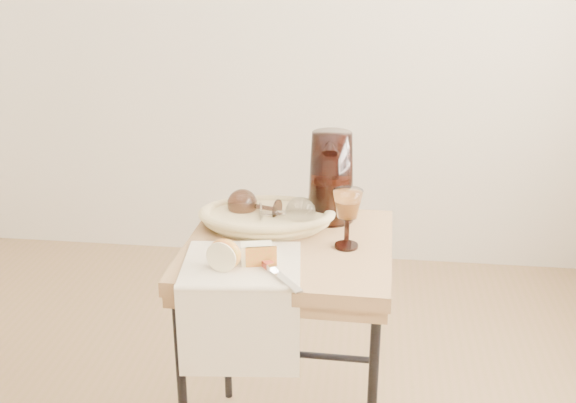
% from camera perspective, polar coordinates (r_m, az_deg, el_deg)
% --- Properties ---
extents(side_table, '(0.53, 0.53, 0.67)m').
position_cam_1_polar(side_table, '(1.92, 0.08, -12.51)').
color(side_table, brown).
rests_on(side_table, floor).
extents(tea_towel, '(0.30, 0.28, 0.01)m').
position_cam_1_polar(tea_towel, '(1.65, -3.85, -5.19)').
color(tea_towel, '#FCECC0').
rests_on(tea_towel, side_table).
extents(bread_basket, '(0.35, 0.26, 0.05)m').
position_cam_1_polar(bread_basket, '(1.85, -1.76, -1.47)').
color(bread_basket, tan).
rests_on(bread_basket, side_table).
extents(goblet_lying_a, '(0.15, 0.12, 0.08)m').
position_cam_1_polar(goblet_lying_a, '(1.85, -2.58, -0.41)').
color(goblet_lying_a, '#523427').
rests_on(goblet_lying_a, bread_basket).
extents(goblet_lying_b, '(0.15, 0.11, 0.08)m').
position_cam_1_polar(goblet_lying_b, '(1.81, -0.37, -0.92)').
color(goblet_lying_b, white).
rests_on(goblet_lying_b, bread_basket).
extents(pitcher, '(0.17, 0.25, 0.29)m').
position_cam_1_polar(pitcher, '(1.87, 3.60, 2.06)').
color(pitcher, black).
rests_on(pitcher, side_table).
extents(wine_goblet, '(0.09, 0.09, 0.15)m').
position_cam_1_polar(wine_goblet, '(1.71, 4.93, -1.43)').
color(wine_goblet, white).
rests_on(wine_goblet, side_table).
extents(apple_half, '(0.09, 0.06, 0.07)m').
position_cam_1_polar(apple_half, '(1.61, -5.24, -4.33)').
color(apple_half, '#C03A1F').
rests_on(apple_half, tea_towel).
extents(apple_wedge, '(0.08, 0.06, 0.05)m').
position_cam_1_polar(apple_wedge, '(1.63, -2.63, -4.33)').
color(apple_wedge, '#FFEFBA').
rests_on(apple_wedge, tea_towel).
extents(table_knife, '(0.14, 0.19, 0.02)m').
position_cam_1_polar(table_knife, '(1.59, -1.16, -5.67)').
color(table_knife, silver).
rests_on(table_knife, tea_towel).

